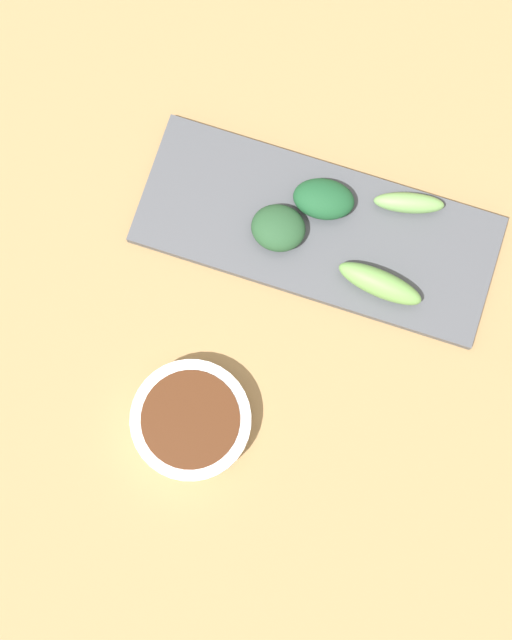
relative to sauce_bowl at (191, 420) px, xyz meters
The scene contains 7 objects.
tabletop 0.11m from the sauce_bowl, 20.17° to the right, with size 2.10×2.10×0.02m, color #9C7A4D.
sauce_bowl is the anchor object (origin of this frame).
serving_plate 0.24m from the sauce_bowl, 14.99° to the right, with size 0.14×0.37×0.01m, color #4A4C52.
broccoli_leafy_0 0.22m from the sauce_bowl, ahead, with size 0.05×0.06×0.03m, color #254D2C.
broccoli_stalk_1 0.24m from the sauce_bowl, 36.19° to the right, with size 0.03×0.09×0.03m, color #6CA04E.
broccoli_leafy_2 0.26m from the sauce_bowl, 12.72° to the right, with size 0.04×0.06×0.03m, color #1B4F2B.
broccoli_stalk_3 0.32m from the sauce_bowl, 26.96° to the right, with size 0.02×0.07×0.02m, color #73A658.
Camera 1 is at (-0.13, -0.04, 0.95)m, focal length 50.65 mm.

